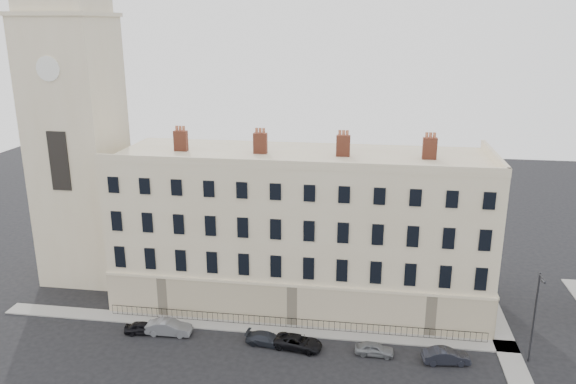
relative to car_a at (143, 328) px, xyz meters
name	(u,v)px	position (x,y,z in m)	size (l,w,h in m)	color
ground	(354,368)	(19.24, -2.55, -0.56)	(160.00, 160.00, 0.00)	black
terrace	(301,228)	(13.27, 9.42, 6.94)	(36.22, 12.22, 17.00)	beige
church_tower	(75,108)	(-10.76, 11.45, 18.10)	(8.00, 8.13, 44.00)	beige
pavement_terrace	(248,327)	(9.24, 2.45, -0.50)	(48.00, 2.00, 0.12)	gray
pavement_east_return	(499,329)	(32.24, 5.45, -0.50)	(2.00, 24.00, 0.12)	gray
railings	(291,323)	(13.24, 2.85, 0.00)	(35.00, 0.04, 0.96)	black
car_a	(143,328)	(0.00, 0.00, 0.00)	(1.31, 3.26, 1.11)	black
car_b	(169,327)	(2.41, 0.21, 0.13)	(1.44, 4.14, 1.36)	slate
car_c	(267,339)	(11.53, -0.17, 0.00)	(1.54, 3.80, 1.10)	#22252E
car_d	(298,342)	(14.31, -0.38, 0.03)	(1.94, 4.21, 1.17)	black
car_e	(374,349)	(20.86, -0.40, 0.01)	(1.34, 3.33, 1.13)	slate
car_f	(446,356)	(26.72, -0.74, 0.08)	(1.35, 3.88, 1.28)	black
streetlamp	(535,313)	(33.60, 0.47, 3.93)	(0.32, 1.75, 8.10)	#2B2C30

